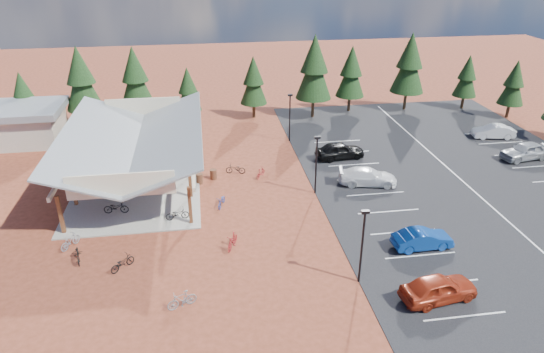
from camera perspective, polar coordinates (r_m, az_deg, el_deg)
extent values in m
plane|color=maroon|center=(38.79, -1.46, -3.83)|extent=(140.00, 140.00, 0.00)
cube|color=black|center=(46.97, 21.03, -0.07)|extent=(27.00, 44.00, 0.04)
cube|color=gray|center=(45.15, -15.31, -0.21)|extent=(10.60, 18.60, 0.10)
cube|color=#562518|center=(38.06, -23.62, -4.10)|extent=(0.25, 0.25, 3.00)
cube|color=#562518|center=(41.65, -22.36, -1.24)|extent=(0.25, 0.25, 3.00)
cube|color=#562518|center=(45.35, -21.30, 1.17)|extent=(0.25, 0.25, 3.00)
cube|color=#562518|center=(49.13, -20.40, 3.20)|extent=(0.25, 0.25, 3.00)
cube|color=#562518|center=(52.97, -19.63, 4.95)|extent=(0.25, 0.25, 3.00)
cube|color=#562518|center=(36.60, -9.63, -3.32)|extent=(0.25, 0.25, 3.00)
cube|color=#562518|center=(40.32, -9.63, -0.42)|extent=(0.25, 0.25, 3.00)
cube|color=#562518|center=(44.13, -9.62, 1.98)|extent=(0.25, 0.25, 3.00)
cube|color=#562518|center=(48.00, -9.62, 4.00)|extent=(0.25, 0.25, 3.00)
cube|color=#562518|center=(51.93, -9.62, 5.72)|extent=(0.25, 0.25, 3.00)
cube|color=beige|center=(44.88, -22.10, 2.87)|extent=(0.22, 18.00, 0.35)
cube|color=beige|center=(43.54, -9.24, 3.82)|extent=(0.22, 18.00, 0.35)
cube|color=slate|center=(44.10, -19.65, 4.15)|extent=(5.85, 19.40, 2.13)
cube|color=slate|center=(43.31, -12.11, 4.73)|extent=(5.85, 19.40, 2.13)
cube|color=beige|center=(35.48, -17.34, -0.99)|extent=(7.50, 0.15, 1.80)
cube|color=beige|center=(52.08, -14.91, 7.94)|extent=(7.50, 0.15, 1.80)
cube|color=#ADA593|center=(57.90, -28.37, 5.03)|extent=(10.00, 6.00, 3.20)
cube|color=slate|center=(57.34, -28.78, 6.84)|extent=(11.00, 7.00, 0.70)
cylinder|color=black|center=(30.20, 10.52, -8.30)|extent=(0.14, 0.14, 5.00)
cube|color=black|center=(28.86, 10.93, -4.11)|extent=(0.50, 0.25, 0.18)
cylinder|color=black|center=(40.22, 5.22, 1.21)|extent=(0.14, 0.14, 5.00)
cube|color=black|center=(39.22, 5.37, 4.59)|extent=(0.50, 0.25, 0.18)
cylinder|color=black|center=(51.10, 2.10, 6.81)|extent=(0.14, 0.14, 5.00)
cube|color=black|center=(50.32, 2.15, 9.55)|extent=(0.50, 0.25, 0.18)
cylinder|color=#502E1C|center=(43.09, -8.52, -0.24)|extent=(0.60, 0.60, 0.90)
cylinder|color=#502E1C|center=(43.71, -6.90, 0.27)|extent=(0.60, 0.60, 0.90)
cylinder|color=#382314|center=(61.40, -26.62, 5.69)|extent=(0.36, 0.36, 1.61)
cone|color=black|center=(60.64, -27.13, 8.10)|extent=(2.83, 2.83, 3.86)
cone|color=black|center=(60.24, -27.45, 9.55)|extent=(2.19, 2.19, 2.90)
cylinder|color=#382314|center=(59.21, -20.86, 6.42)|extent=(0.36, 0.36, 2.26)
cone|color=black|center=(58.14, -21.46, 9.99)|extent=(3.98, 3.98, 5.43)
cone|color=black|center=(57.62, -21.83, 12.14)|extent=(3.08, 3.08, 4.08)
cylinder|color=#382314|center=(59.11, -15.31, 7.14)|extent=(0.36, 0.36, 2.17)
cone|color=black|center=(58.08, -15.74, 10.57)|extent=(3.81, 3.81, 5.20)
cone|color=black|center=(57.57, -16.00, 12.64)|extent=(2.95, 2.95, 3.90)
cylinder|color=#382314|center=(57.72, -9.61, 6.96)|extent=(0.36, 0.36, 1.61)
cone|color=black|center=(56.90, -9.81, 9.57)|extent=(2.83, 2.83, 3.86)
cone|color=black|center=(56.47, -9.94, 11.13)|extent=(2.19, 2.19, 2.90)
cylinder|color=#382314|center=(58.91, -2.13, 7.81)|extent=(0.36, 0.36, 1.80)
cone|color=black|center=(58.02, -2.18, 10.69)|extent=(3.18, 3.18, 4.33)
cone|color=black|center=(57.57, -2.21, 12.42)|extent=(2.45, 2.45, 3.25)
cylinder|color=#382314|center=(59.15, 4.82, 8.11)|extent=(0.36, 0.36, 2.40)
cone|color=black|center=(58.03, 4.97, 11.94)|extent=(4.22, 4.22, 5.76)
cone|color=black|center=(57.49, 5.06, 14.26)|extent=(3.26, 3.26, 4.32)
cylinder|color=#382314|center=(61.88, 9.04, 8.49)|extent=(0.36, 0.36, 1.98)
cone|color=black|center=(60.97, 9.26, 11.51)|extent=(3.49, 3.49, 4.76)
cone|color=black|center=(60.51, 9.40, 13.33)|extent=(2.70, 2.70, 3.57)
cylinder|color=#382314|center=(63.96, 15.37, 8.63)|extent=(0.36, 0.36, 2.33)
cone|color=black|center=(62.95, 15.80, 12.06)|extent=(4.10, 4.10, 5.59)
cone|color=black|center=(62.47, 16.07, 14.13)|extent=(3.17, 3.17, 4.20)
cylinder|color=#382314|center=(66.82, 21.50, 8.17)|extent=(0.36, 0.36, 1.66)
cone|color=black|center=(66.10, 21.90, 10.48)|extent=(2.92, 2.92, 3.98)
cone|color=black|center=(65.72, 22.14, 11.86)|extent=(2.25, 2.25, 2.98)
cylinder|color=#382314|center=(65.46, 25.99, 7.00)|extent=(0.36, 0.36, 1.69)
cone|color=black|center=(64.70, 26.49, 9.40)|extent=(2.98, 2.98, 4.07)
cone|color=black|center=(64.32, 26.79, 10.83)|extent=(2.30, 2.30, 3.05)
imported|color=black|center=(39.69, -17.88, -3.48)|extent=(1.96, 0.81, 1.01)
imported|color=gray|center=(44.52, -16.67, 0.04)|extent=(1.76, 0.66, 1.03)
imported|color=navy|center=(45.28, -17.33, 0.30)|extent=(1.80, 0.90, 0.91)
imported|color=maroon|center=(49.21, -18.43, 2.32)|extent=(1.83, 0.98, 1.06)
imported|color=black|center=(37.68, -11.08, -4.35)|extent=(1.83, 0.83, 0.93)
imported|color=#93979C|center=(44.36, -14.46, 0.26)|extent=(1.86, 1.07, 1.08)
imported|color=#154498|center=(47.29, -12.94, 1.96)|extent=(1.78, 0.95, 0.89)
imported|color=maroon|center=(51.34, -11.01, 4.15)|extent=(1.68, 0.81, 0.97)
imported|color=black|center=(35.14, -21.88, -8.48)|extent=(1.11, 2.00, 1.00)
imported|color=gray|center=(36.73, -22.66, -7.01)|extent=(1.35, 1.72, 1.04)
imported|color=maroon|center=(34.02, -4.68, -7.55)|extent=(1.22, 1.87, 1.09)
imported|color=black|center=(33.39, -17.20, -9.66)|extent=(1.75, 1.71, 0.95)
imported|color=gray|center=(29.47, -10.56, -14.06)|extent=(1.88, 1.14, 1.09)
imported|color=#243C92|center=(39.16, -5.94, -2.89)|extent=(1.14, 1.87, 0.93)
imported|color=maroon|center=(43.68, -1.34, 0.47)|extent=(1.24, 1.55, 0.94)
imported|color=black|center=(44.50, -4.32, 0.90)|extent=(1.88, 1.01, 0.94)
imported|color=#9A2C14|center=(30.96, 19.01, -12.30)|extent=(4.91, 2.58, 1.59)
imported|color=navy|center=(35.33, 17.27, -7.03)|extent=(4.22, 1.59, 1.38)
imported|color=white|center=(43.06, 11.20, 0.00)|extent=(5.36, 3.04, 1.46)
imported|color=black|center=(47.79, 7.99, 3.05)|extent=(4.93, 2.38, 1.62)
imported|color=#9A9EA2|center=(53.21, 27.65, 2.67)|extent=(5.14, 2.63, 1.68)
imported|color=silver|center=(57.62, 24.58, 4.84)|extent=(4.58, 2.26, 1.44)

